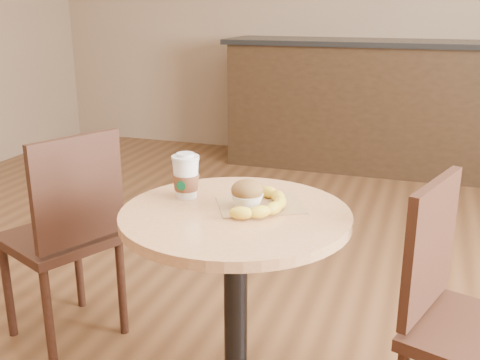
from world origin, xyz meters
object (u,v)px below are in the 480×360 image
(chair_left, at_px, (67,231))
(coffee_cup, at_px, (186,178))
(chair_right, at_px, (462,316))
(muffin, at_px, (247,194))
(cafe_table, at_px, (236,286))
(banana, at_px, (265,203))

(chair_left, bearing_deg, coffee_cup, 95.07)
(chair_right, xyz_separation_m, muffin, (-0.61, -0.10, 0.33))
(chair_left, height_order, chair_right, chair_left)
(chair_right, xyz_separation_m, coffee_cup, (-0.81, -0.06, 0.35))
(cafe_table, height_order, muffin, muffin)
(cafe_table, height_order, coffee_cup, coffee_cup)
(coffee_cup, distance_m, muffin, 0.21)
(coffee_cup, bearing_deg, cafe_table, -22.59)
(muffin, height_order, banana, muffin)
(chair_right, relative_size, coffee_cup, 6.16)
(chair_right, distance_m, coffee_cup, 0.89)
(cafe_table, bearing_deg, muffin, 45.54)
(banana, bearing_deg, muffin, -158.46)
(cafe_table, distance_m, chair_right, 0.65)
(chair_left, xyz_separation_m, banana, (0.86, -0.23, 0.30))
(chair_left, distance_m, banana, 0.94)
(chair_left, height_order, banana, chair_left)
(coffee_cup, bearing_deg, chair_left, 158.34)
(chair_left, xyz_separation_m, chair_right, (1.42, -0.14, -0.01))
(chair_right, bearing_deg, banana, 117.27)
(cafe_table, bearing_deg, banana, 24.95)
(chair_right, distance_m, muffin, 0.70)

